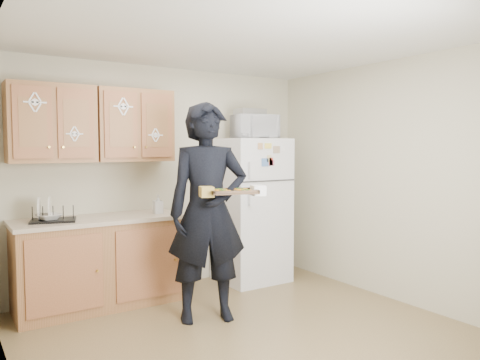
{
  "coord_description": "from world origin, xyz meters",
  "views": [
    {
      "loc": [
        -2.18,
        -3.16,
        1.6
      ],
      "look_at": [
        0.16,
        0.45,
        1.3
      ],
      "focal_mm": 35.0,
      "sensor_mm": 36.0,
      "label": 1
    }
  ],
  "objects_px": {
    "person": "(208,212)",
    "baking_tray": "(233,192)",
    "refrigerator": "(251,210)",
    "microwave": "(255,127)",
    "dish_rack": "(53,213)"
  },
  "relations": [
    {
      "from": "person",
      "to": "baking_tray",
      "type": "xyz_separation_m",
      "value": [
        0.09,
        -0.29,
        0.2
      ]
    },
    {
      "from": "refrigerator",
      "to": "baking_tray",
      "type": "bearing_deg",
      "value": -130.48
    },
    {
      "from": "refrigerator",
      "to": "person",
      "type": "height_order",
      "value": "person"
    },
    {
      "from": "microwave",
      "to": "baking_tray",
      "type": "bearing_deg",
      "value": -123.98
    },
    {
      "from": "refrigerator",
      "to": "microwave",
      "type": "xyz_separation_m",
      "value": [
        0.02,
        -0.05,
        0.99
      ]
    },
    {
      "from": "baking_tray",
      "to": "person",
      "type": "bearing_deg",
      "value": 125.1
    },
    {
      "from": "refrigerator",
      "to": "dish_rack",
      "type": "distance_m",
      "value": 2.24
    },
    {
      "from": "refrigerator",
      "to": "dish_rack",
      "type": "height_order",
      "value": "refrigerator"
    },
    {
      "from": "microwave",
      "to": "refrigerator",
      "type": "bearing_deg",
      "value": 116.23
    },
    {
      "from": "refrigerator",
      "to": "dish_rack",
      "type": "xyz_separation_m",
      "value": [
        -2.23,
        0.04,
        0.13
      ]
    },
    {
      "from": "microwave",
      "to": "dish_rack",
      "type": "distance_m",
      "value": 2.41
    },
    {
      "from": "microwave",
      "to": "dish_rack",
      "type": "height_order",
      "value": "microwave"
    },
    {
      "from": "person",
      "to": "baking_tray",
      "type": "distance_m",
      "value": 0.36
    },
    {
      "from": "person",
      "to": "baking_tray",
      "type": "bearing_deg",
      "value": -54.9
    },
    {
      "from": "baking_tray",
      "to": "microwave",
      "type": "bearing_deg",
      "value": 65.32
    }
  ]
}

